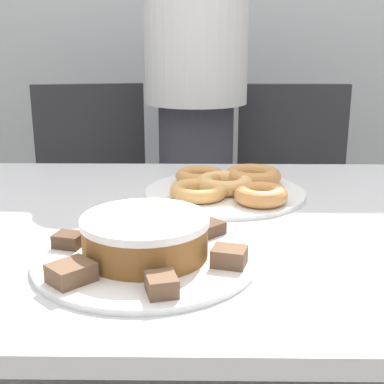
{
  "coord_description": "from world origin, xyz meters",
  "views": [
    {
      "loc": [
        0.01,
        -0.98,
        1.07
      ],
      "look_at": [
        -0.0,
        -0.02,
        0.79
      ],
      "focal_mm": 50.0,
      "sensor_mm": 36.0,
      "label": 1
    }
  ],
  "objects_px": {
    "person_standing": "(196,85)",
    "office_chair_right": "(295,223)",
    "plate_donuts": "(225,193)",
    "frosted_cake": "(145,236)",
    "office_chair_left": "(94,222)",
    "plate_cake": "(146,258)"
  },
  "relations": [
    {
      "from": "office_chair_right",
      "to": "plate_cake",
      "type": "relative_size",
      "value": 2.57
    },
    {
      "from": "plate_cake",
      "to": "plate_donuts",
      "type": "relative_size",
      "value": 0.99
    },
    {
      "from": "plate_donuts",
      "to": "frosted_cake",
      "type": "distance_m",
      "value": 0.39
    },
    {
      "from": "plate_cake",
      "to": "frosted_cake",
      "type": "distance_m",
      "value": 0.04
    },
    {
      "from": "office_chair_right",
      "to": "frosted_cake",
      "type": "xyz_separation_m",
      "value": [
        -0.43,
        -1.01,
        0.34
      ]
    },
    {
      "from": "person_standing",
      "to": "office_chair_right",
      "type": "bearing_deg",
      "value": 4.42
    },
    {
      "from": "office_chair_right",
      "to": "plate_cake",
      "type": "bearing_deg",
      "value": -112.92
    },
    {
      "from": "office_chair_left",
      "to": "office_chair_right",
      "type": "height_order",
      "value": "same"
    },
    {
      "from": "person_standing",
      "to": "office_chair_right",
      "type": "distance_m",
      "value": 0.6
    },
    {
      "from": "person_standing",
      "to": "frosted_cake",
      "type": "relative_size",
      "value": 8.67
    },
    {
      "from": "plate_cake",
      "to": "plate_donuts",
      "type": "distance_m",
      "value": 0.39
    },
    {
      "from": "office_chair_left",
      "to": "plate_cake",
      "type": "distance_m",
      "value": 1.09
    },
    {
      "from": "person_standing",
      "to": "office_chair_left",
      "type": "relative_size",
      "value": 1.91
    },
    {
      "from": "plate_donuts",
      "to": "frosted_cake",
      "type": "bearing_deg",
      "value": -111.06
    },
    {
      "from": "person_standing",
      "to": "office_chair_left",
      "type": "xyz_separation_m",
      "value": [
        -0.36,
        0.03,
        -0.48
      ]
    },
    {
      "from": "office_chair_right",
      "to": "frosted_cake",
      "type": "bearing_deg",
      "value": -112.92
    },
    {
      "from": "plate_cake",
      "to": "plate_donuts",
      "type": "bearing_deg",
      "value": 68.94
    },
    {
      "from": "person_standing",
      "to": "frosted_cake",
      "type": "distance_m",
      "value": 1.0
    },
    {
      "from": "office_chair_right",
      "to": "plate_donuts",
      "type": "height_order",
      "value": "office_chair_right"
    },
    {
      "from": "person_standing",
      "to": "office_chair_right",
      "type": "xyz_separation_m",
      "value": [
        0.35,
        0.03,
        -0.48
      ]
    },
    {
      "from": "person_standing",
      "to": "office_chair_left",
      "type": "distance_m",
      "value": 0.6
    },
    {
      "from": "plate_donuts",
      "to": "frosted_cake",
      "type": "relative_size",
      "value": 1.78
    }
  ]
}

